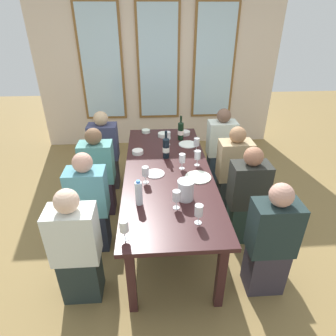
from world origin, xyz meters
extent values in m
plane|color=olive|center=(0.00, 0.00, 0.00)|extent=(12.00, 12.00, 0.00)
cube|color=beige|center=(0.00, 2.44, 1.45)|extent=(4.12, 0.06, 2.90)
cube|color=brown|center=(-0.95, 2.39, 1.45)|extent=(0.72, 0.03, 1.88)
cube|color=silver|center=(-0.95, 2.37, 1.45)|extent=(0.64, 0.01, 1.80)
cube|color=brown|center=(0.00, 2.39, 1.45)|extent=(0.72, 0.03, 1.88)
cube|color=silver|center=(0.00, 2.37, 1.45)|extent=(0.64, 0.01, 1.80)
cube|color=brown|center=(0.95, 2.39, 1.45)|extent=(0.72, 0.03, 1.88)
cube|color=silver|center=(0.95, 2.37, 1.45)|extent=(0.64, 0.01, 1.80)
cube|color=#341A1B|center=(0.00, 0.00, 0.72)|extent=(0.92, 2.37, 0.04)
cube|color=#341A1B|center=(-0.36, -1.09, 0.35)|extent=(0.07, 0.07, 0.70)
cube|color=#341A1B|center=(0.36, -1.09, 0.35)|extent=(0.07, 0.07, 0.70)
cube|color=#341A1B|center=(-0.36, 1.09, 0.35)|extent=(0.07, 0.07, 0.70)
cube|color=#341A1B|center=(0.36, 1.09, 0.35)|extent=(0.07, 0.07, 0.70)
cylinder|color=white|center=(0.30, 0.63, 0.74)|extent=(0.23, 0.23, 0.01)
cylinder|color=white|center=(0.30, -0.18, 0.74)|extent=(0.27, 0.27, 0.01)
cylinder|color=white|center=(-0.14, -0.08, 0.74)|extent=(0.20, 0.20, 0.01)
cylinder|color=silver|center=(0.13, -0.54, 0.82)|extent=(0.14, 0.14, 0.17)
cylinder|color=silver|center=(0.13, -0.54, 0.92)|extent=(0.16, 0.16, 0.02)
cylinder|color=black|center=(0.22, 0.80, 0.85)|extent=(0.07, 0.07, 0.23)
cone|color=black|center=(0.22, 0.80, 0.98)|extent=(0.07, 0.07, 0.02)
cylinder|color=black|center=(0.22, 0.80, 1.03)|extent=(0.03, 0.03, 0.08)
cylinder|color=#F3D9CC|center=(0.22, 0.80, 0.84)|extent=(0.08, 0.08, 0.06)
cylinder|color=black|center=(0.00, 0.29, 0.86)|extent=(0.07, 0.07, 0.23)
cone|color=black|center=(0.00, 0.29, 0.98)|extent=(0.07, 0.07, 0.02)
cylinder|color=black|center=(0.00, 0.29, 1.03)|extent=(0.03, 0.03, 0.08)
cylinder|color=white|center=(0.00, 0.29, 0.84)|extent=(0.08, 0.08, 0.06)
cylinder|color=white|center=(0.30, 0.97, 0.76)|extent=(0.14, 0.14, 0.05)
cylinder|color=white|center=(-0.23, 1.08, 0.76)|extent=(0.11, 0.11, 0.04)
cylinder|color=white|center=(0.00, 0.92, 0.76)|extent=(0.14, 0.14, 0.05)
cylinder|color=white|center=(-0.33, 0.41, 0.76)|extent=(0.13, 0.13, 0.05)
cylinder|color=white|center=(-0.29, -0.59, 0.85)|extent=(0.06, 0.06, 0.22)
cylinder|color=blue|center=(-0.29, -0.59, 0.97)|extent=(0.04, 0.04, 0.02)
cylinder|color=white|center=(0.37, 0.43, 0.74)|extent=(0.06, 0.06, 0.00)
cylinder|color=white|center=(0.37, 0.43, 0.78)|extent=(0.01, 0.01, 0.07)
cylinder|color=white|center=(0.37, 0.43, 0.87)|extent=(0.07, 0.07, 0.09)
cylinder|color=white|center=(0.03, -0.67, 0.74)|extent=(0.06, 0.06, 0.00)
cylinder|color=white|center=(0.03, -0.67, 0.78)|extent=(0.01, 0.01, 0.07)
cylinder|color=white|center=(0.03, -0.67, 0.87)|extent=(0.07, 0.07, 0.09)
cylinder|color=beige|center=(0.03, -0.67, 0.84)|extent=(0.06, 0.06, 0.04)
cylinder|color=white|center=(0.04, 0.65, 0.74)|extent=(0.06, 0.06, 0.00)
cylinder|color=white|center=(0.04, 0.65, 0.78)|extent=(0.01, 0.01, 0.07)
cylinder|color=white|center=(0.04, 0.65, 0.87)|extent=(0.07, 0.07, 0.09)
cylinder|color=maroon|center=(0.04, 0.65, 0.84)|extent=(0.06, 0.06, 0.03)
cylinder|color=white|center=(0.19, -0.88, 0.74)|extent=(0.06, 0.06, 0.00)
cylinder|color=white|center=(0.19, -0.88, 0.78)|extent=(0.01, 0.01, 0.07)
cylinder|color=white|center=(0.19, -0.88, 0.87)|extent=(0.07, 0.07, 0.09)
cylinder|color=#590C19|center=(0.19, -0.88, 0.83)|extent=(0.06, 0.06, 0.02)
cylinder|color=white|center=(-0.39, -1.03, 0.74)|extent=(0.06, 0.06, 0.00)
cylinder|color=white|center=(-0.39, -1.03, 0.78)|extent=(0.01, 0.01, 0.07)
cylinder|color=white|center=(-0.39, -1.03, 0.87)|extent=(0.07, 0.07, 0.09)
cylinder|color=maroon|center=(-0.39, -1.03, 0.84)|extent=(0.06, 0.06, 0.03)
cylinder|color=white|center=(0.16, 0.02, 0.74)|extent=(0.06, 0.06, 0.00)
cylinder|color=white|center=(0.16, 0.02, 0.78)|extent=(0.01, 0.01, 0.07)
cylinder|color=white|center=(0.16, 0.02, 0.87)|extent=(0.07, 0.07, 0.09)
cylinder|color=beige|center=(0.16, 0.02, 0.83)|extent=(0.06, 0.06, 0.02)
cylinder|color=white|center=(-0.23, -0.24, 0.74)|extent=(0.06, 0.06, 0.00)
cylinder|color=white|center=(-0.23, -0.24, 0.78)|extent=(0.01, 0.01, 0.07)
cylinder|color=white|center=(-0.23, -0.24, 0.87)|extent=(0.07, 0.07, 0.09)
cylinder|color=white|center=(0.33, 0.08, 0.74)|extent=(0.06, 0.06, 0.00)
cylinder|color=white|center=(0.33, 0.08, 0.78)|extent=(0.01, 0.01, 0.07)
cylinder|color=white|center=(0.33, 0.08, 0.87)|extent=(0.07, 0.07, 0.09)
cube|color=#32212D|center=(-0.81, 0.32, 0.23)|extent=(0.32, 0.24, 0.45)
cube|color=#559691|center=(-0.81, 0.32, 0.69)|extent=(0.38, 0.24, 0.48)
sphere|color=brown|center=(-0.81, 0.32, 1.02)|extent=(0.19, 0.19, 0.19)
cube|color=#293030|center=(0.81, 0.26, 0.23)|extent=(0.32, 0.24, 0.45)
cube|color=tan|center=(0.81, 0.26, 0.69)|extent=(0.38, 0.24, 0.48)
sphere|color=#A17551|center=(0.81, 0.26, 1.02)|extent=(0.19, 0.19, 0.19)
cube|color=#212634|center=(-0.81, -0.30, 0.23)|extent=(0.32, 0.24, 0.45)
cube|color=teal|center=(-0.81, -0.30, 0.69)|extent=(0.38, 0.24, 0.48)
sphere|color=tan|center=(-0.81, -0.30, 1.02)|extent=(0.19, 0.19, 0.19)
cube|color=#22352F|center=(0.81, -0.28, 0.23)|extent=(0.32, 0.24, 0.45)
cube|color=#282A25|center=(0.81, -0.28, 0.69)|extent=(0.38, 0.24, 0.48)
sphere|color=#A1694E|center=(0.81, -0.28, 1.02)|extent=(0.19, 0.19, 0.19)
cube|color=#232F2D|center=(-0.81, -0.90, 0.23)|extent=(0.32, 0.24, 0.45)
cube|color=silver|center=(-0.81, -0.90, 0.69)|extent=(0.38, 0.24, 0.48)
sphere|color=beige|center=(-0.81, -0.90, 1.02)|extent=(0.19, 0.19, 0.19)
cube|color=#332D38|center=(0.81, -0.93, 0.23)|extent=(0.32, 0.24, 0.45)
cube|color=#1F2E2E|center=(0.81, -0.93, 0.69)|extent=(0.38, 0.24, 0.48)
sphere|color=tan|center=(0.81, -0.93, 1.02)|extent=(0.19, 0.19, 0.19)
cube|color=#38343C|center=(-0.81, 0.91, 0.23)|extent=(0.32, 0.24, 0.45)
cube|color=#3B3F60|center=(-0.81, 0.91, 0.69)|extent=(0.38, 0.24, 0.48)
sphere|color=tan|center=(-0.81, 0.91, 1.02)|extent=(0.19, 0.19, 0.19)
cube|color=#263442|center=(0.81, 0.92, 0.23)|extent=(0.32, 0.24, 0.45)
cube|color=silver|center=(0.81, 0.92, 0.69)|extent=(0.38, 0.24, 0.48)
sphere|color=brown|center=(0.81, 0.92, 1.02)|extent=(0.19, 0.19, 0.19)
camera|label=1|loc=(-0.17, -2.65, 2.25)|focal=30.44mm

